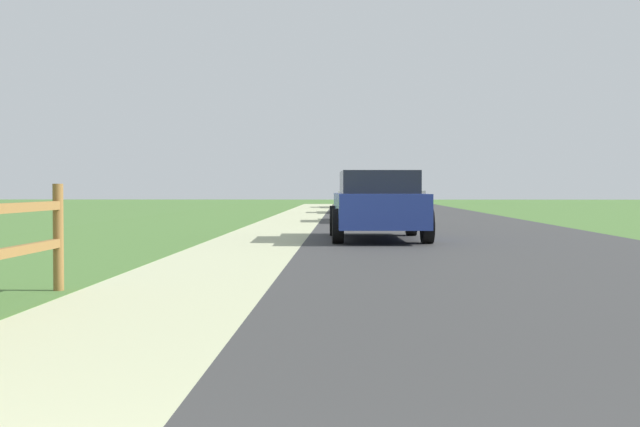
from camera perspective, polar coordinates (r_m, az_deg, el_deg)
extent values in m
plane|color=#456C30|center=(25.87, -0.20, -0.76)|extent=(120.00, 120.00, 0.00)
cube|color=#343434|center=(27.98, 7.12, -0.58)|extent=(7.00, 66.00, 0.01)
cube|color=#B1B58B|center=(28.11, -6.19, -0.57)|extent=(6.00, 66.00, 0.01)
cube|color=#456C30|center=(28.35, -9.20, -0.56)|extent=(5.00, 66.00, 0.00)
cylinder|color=olive|center=(9.61, -16.70, -1.51)|extent=(0.11, 0.11, 1.14)
cube|color=navy|center=(18.63, 3.76, 0.26)|extent=(1.92, 4.69, 0.69)
cube|color=#1E232B|center=(18.47, 3.80, 2.04)|extent=(1.63, 2.52, 0.47)
cylinder|color=black|center=(20.04, 0.96, -0.47)|extent=(0.24, 0.70, 0.69)
cylinder|color=black|center=(20.15, 5.97, -0.47)|extent=(0.24, 0.70, 0.69)
cylinder|color=black|center=(17.17, 1.17, -0.83)|extent=(0.24, 0.70, 0.69)
cylinder|color=black|center=(17.30, 7.01, -0.82)|extent=(0.24, 0.70, 0.69)
cube|color=#B7BABF|center=(29.02, 4.39, 0.77)|extent=(2.14, 4.83, 0.74)
cube|color=#1E232B|center=(28.94, 4.40, 2.06)|extent=(1.80, 2.38, 0.56)
cylinder|color=black|center=(30.42, 2.32, 0.21)|extent=(0.25, 0.66, 0.65)
cylinder|color=black|center=(30.59, 5.93, 0.21)|extent=(0.25, 0.66, 0.65)
cylinder|color=black|center=(27.48, 2.66, 0.05)|extent=(0.25, 0.66, 0.65)
cylinder|color=black|center=(27.67, 6.66, 0.06)|extent=(0.25, 0.66, 0.65)
cube|color=white|center=(39.24, 2.90, 0.97)|extent=(2.07, 4.30, 0.61)
cube|color=#1E232B|center=(39.35, 2.90, 1.76)|extent=(1.74, 1.97, 0.47)
cylinder|color=black|center=(40.50, 1.45, 0.64)|extent=(0.25, 0.77, 0.76)
cylinder|color=black|center=(40.63, 4.10, 0.64)|extent=(0.25, 0.77, 0.76)
cylinder|color=black|center=(37.89, 1.62, 0.57)|extent=(0.25, 0.77, 0.76)
cylinder|color=black|center=(38.02, 4.45, 0.57)|extent=(0.25, 0.77, 0.76)
cube|color=#C6B793|center=(50.18, 2.37, 1.10)|extent=(2.09, 5.03, 0.60)
cube|color=#1E232B|center=(50.35, 2.35, 1.73)|extent=(1.75, 2.41, 0.49)
cylinder|color=black|center=(51.67, 1.23, 0.85)|extent=(0.25, 0.75, 0.74)
cylinder|color=black|center=(51.77, 3.30, 0.85)|extent=(0.25, 0.75, 0.74)
cylinder|color=black|center=(48.60, 1.37, 0.80)|extent=(0.25, 0.75, 0.74)
cylinder|color=black|center=(48.71, 3.57, 0.80)|extent=(0.25, 0.75, 0.74)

